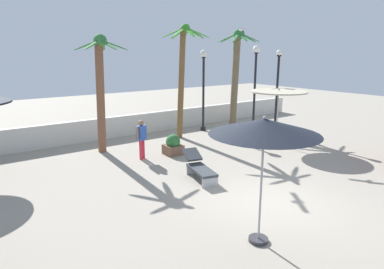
{
  "coord_description": "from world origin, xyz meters",
  "views": [
    {
      "loc": [
        -6.43,
        -5.39,
        4.1
      ],
      "look_at": [
        0.0,
        3.48,
        1.4
      ],
      "focal_mm": 30.84,
      "sensor_mm": 36.0,
      "label": 1
    }
  ],
  "objects": [
    {
      "name": "seagull_2",
      "position": [
        4.74,
        6.17,
        5.17
      ],
      "size": [
        0.73,
        1.17,
        0.15
      ],
      "color": "white"
    },
    {
      "name": "guest_0",
      "position": [
        -0.67,
        5.95,
        0.95
      ],
      "size": [
        0.51,
        0.37,
        1.58
      ],
      "color": "#D8333F",
      "rests_on": "ground_plane"
    },
    {
      "name": "patio_umbrella_4",
      "position": [
        5.43,
        4.32,
        2.3
      ],
      "size": [
        2.52,
        2.52,
        2.56
      ],
      "color": "#333338",
      "rests_on": "ground_plane"
    },
    {
      "name": "boundary_wall",
      "position": [
        0.0,
        9.95,
        0.52
      ],
      "size": [
        25.2,
        0.3,
        1.04
      ],
      "primitive_type": "cube",
      "color": "silver",
      "rests_on": "ground_plane"
    },
    {
      "name": "planter",
      "position": [
        0.68,
        5.77,
        0.38
      ],
      "size": [
        0.7,
        0.7,
        0.85
      ],
      "color": "brown",
      "rests_on": "ground_plane"
    },
    {
      "name": "palm_tree_1",
      "position": [
        6.86,
        8.65,
        3.36
      ],
      "size": [
        2.27,
        2.33,
        5.48
      ],
      "color": "brown",
      "rests_on": "ground_plane"
    },
    {
      "name": "lamp_post_2",
      "position": [
        7.03,
        5.75,
        2.3
      ],
      "size": [
        0.3,
        0.3,
        4.28
      ],
      "color": "black",
      "rests_on": "ground_plane"
    },
    {
      "name": "lounge_chair_0",
      "position": [
        -0.07,
        2.99,
        0.41
      ],
      "size": [
        0.95,
        1.92,
        0.81
      ],
      "color": "#B7B7BC",
      "rests_on": "ground_plane"
    },
    {
      "name": "lamp_post_0",
      "position": [
        6.65,
        6.94,
        2.83
      ],
      "size": [
        0.39,
        0.39,
        4.51
      ],
      "color": "black",
      "rests_on": "ground_plane"
    },
    {
      "name": "ground_plane",
      "position": [
        0.0,
        0.0,
        0.0
      ],
      "size": [
        56.0,
        56.0,
        0.0
      ],
      "primitive_type": "plane",
      "color": "#9E9384"
    },
    {
      "name": "patio_umbrella_3",
      "position": [
        -1.34,
        -0.91,
        2.61
      ],
      "size": [
        2.32,
        2.32,
        2.86
      ],
      "color": "#333338",
      "rests_on": "ground_plane"
    },
    {
      "name": "palm_tree_2",
      "position": [
        2.72,
        8.01,
        3.42
      ],
      "size": [
        2.26,
        2.33,
        5.48
      ],
      "color": "brown",
      "rests_on": "ground_plane"
    },
    {
      "name": "palm_tree_0",
      "position": [
        -1.46,
        7.87,
        2.98
      ],
      "size": [
        2.15,
        2.24,
        4.87
      ],
      "color": "brown",
      "rests_on": "ground_plane"
    },
    {
      "name": "lamp_post_3",
      "position": [
        4.39,
        8.5,
        2.71
      ],
      "size": [
        0.39,
        0.39,
        4.29
      ],
      "color": "black",
      "rests_on": "ground_plane"
    }
  ]
}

